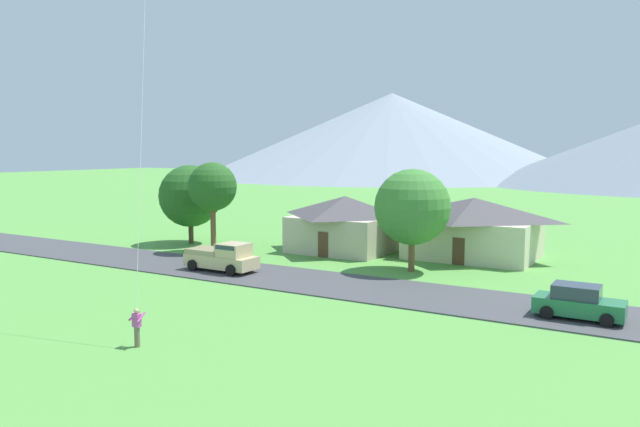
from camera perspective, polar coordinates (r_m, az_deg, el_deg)
name	(u,v)px	position (r m, az deg, el deg)	size (l,w,h in m)	color
road_strip	(378,290)	(36.66, 5.46, -7.17)	(160.00, 6.49, 0.08)	#424247
mountain_west_ridge	(391,135)	(195.13, 6.75, 7.37)	(121.06, 121.06, 26.22)	gray
house_leftmost	(345,222)	(50.29, 2.39, -0.85)	(8.28, 7.89, 4.58)	beige
house_left_center	(474,227)	(48.73, 14.29, -1.20)	(10.08, 8.12, 4.68)	beige
tree_near_left	(412,207)	(41.95, 8.69, 0.61)	(5.24, 5.24, 7.11)	brown
tree_left_of_center	(212,187)	(50.08, -10.10, 2.46)	(3.99, 3.99, 7.39)	brown
tree_center	(190,196)	(55.14, -12.13, 1.62)	(5.53, 5.53, 7.05)	#4C3823
parked_car_green_mid_west	(578,303)	(32.80, 23.17, -7.73)	(4.22, 2.12, 1.68)	#237042
pickup_truck_sand_west_side	(223,257)	(42.20, -9.14, -4.06)	(5.23, 2.39, 1.99)	#C6B284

